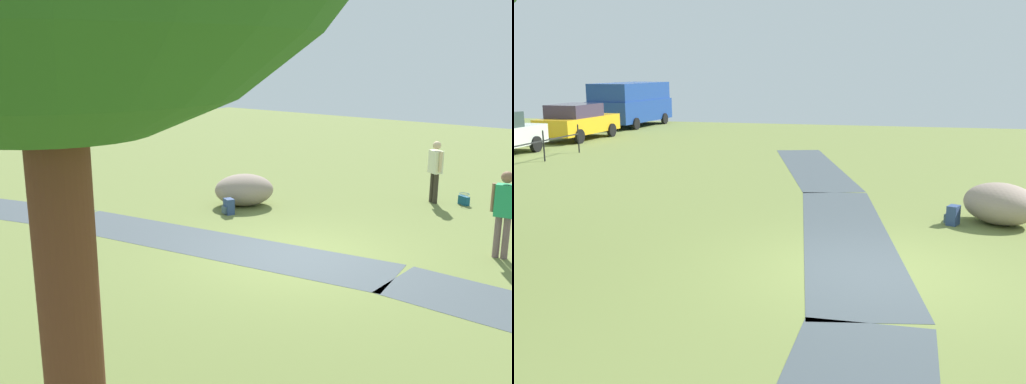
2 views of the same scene
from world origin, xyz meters
The scene contains 7 objects.
ground_plane centered at (0.00, 0.00, 0.00)m, with size 48.00×48.00×0.00m, color olive.
footpath_segment_mid centered at (1.93, 0.57, 0.00)m, with size 8.16×3.03×0.01m.
footpath_segment_far centered at (9.69, 2.48, 0.00)m, with size 8.12×3.93×0.01m.
lawn_boulder centered at (3.54, -2.38, 0.42)m, with size 1.93×1.97×0.84m.
backpack_by_boulder centered at (3.25, -1.44, 0.19)m, with size 0.34×0.33×0.40m.
parked_hatchback_blue centered at (14.71, 13.71, 0.81)m, with size 4.31×1.97×1.56m.
delivery_van centered at (20.88, 14.15, 1.27)m, with size 5.34×2.67×2.30m.
Camera 2 is at (-9.17, -0.55, 3.15)m, focal length 42.47 mm.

